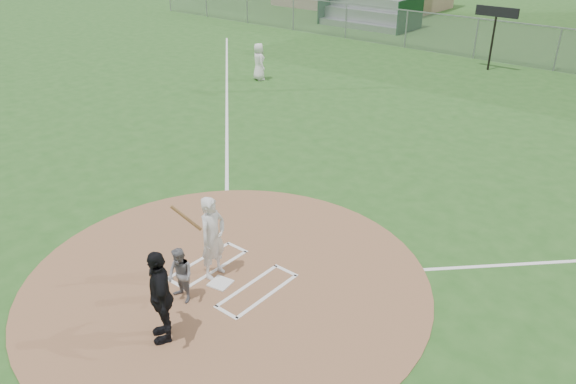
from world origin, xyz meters
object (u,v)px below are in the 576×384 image
Objects in this scene: ondeck_player at (259,62)px; batter_at_plate at (213,237)px; umpire at (160,296)px; catcher at (180,276)px; home_plate at (220,283)px.

ondeck_player is 0.90× the size of batter_at_plate.
umpire is at bearing -69.88° from batter_at_plate.
ondeck_player is (-9.63, 12.93, 0.22)m from catcher.
umpire is (0.37, -1.75, 0.89)m from home_plate.
umpire is at bearing 153.01° from ondeck_player.
home_plate is at bearing 83.54° from catcher.
ondeck_player reaches higher than home_plate.
umpire is 17.19m from ondeck_player.
batter_at_plate is (-0.70, 1.92, 0.01)m from umpire.
home_plate is 15.59m from ondeck_player.
batter_at_plate is at bearing 155.16° from ondeck_player.
catcher is (-0.19, -0.85, 0.56)m from home_plate.
home_plate is 1.03m from catcher.
catcher is 1.08m from batter_at_plate.
umpire reaches higher than catcher.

